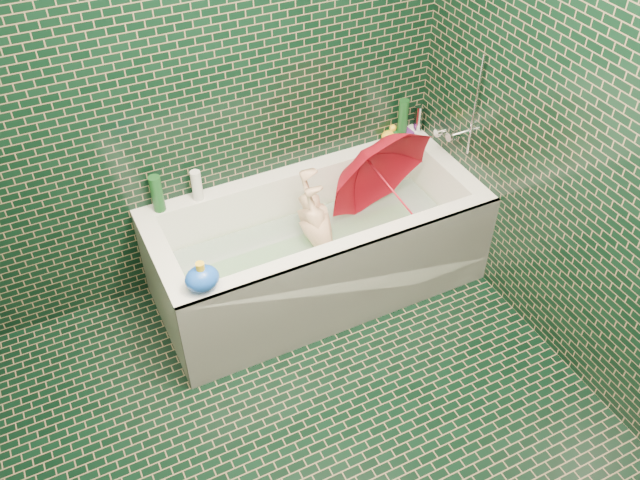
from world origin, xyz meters
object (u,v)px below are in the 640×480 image
child (322,240)px  umbrella (392,190)px  rubber_duck (389,134)px  bath_toy (202,278)px  bathtub (319,257)px

child → umbrella: (0.37, -0.06, 0.25)m
rubber_duck → bath_toy: 1.47m
child → bathtub: bearing=-52.9°
bathtub → bath_toy: (-0.70, -0.29, 0.40)m
bath_toy → rubber_duck: bearing=29.9°
bathtub → child: bathtub is taller
child → umbrella: umbrella is taller
bathtub → umbrella: 0.53m
bathtub → umbrella: bearing=-7.6°
rubber_duck → bathtub: bearing=-163.7°
child → rubber_duck: (0.60, 0.36, 0.28)m
rubber_duck → bath_toy: bath_toy is taller
child → bath_toy: bearing=-48.3°
bathtub → child: bearing=17.6°
rubber_duck → child: bearing=-163.2°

